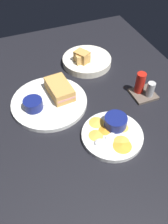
# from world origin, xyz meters

# --- Properties ---
(ground_plane) EXTENTS (1.10, 1.10, 0.03)m
(ground_plane) POSITION_xyz_m (0.00, 0.00, -0.01)
(ground_plane) COLOR black
(plate_sandwich_main) EXTENTS (0.28, 0.28, 0.02)m
(plate_sandwich_main) POSITION_xyz_m (0.01, -0.04, 0.01)
(plate_sandwich_main) COLOR white
(plate_sandwich_main) RESTS_ON ground_plane
(sandwich_half_near) EXTENTS (0.14, 0.09, 0.05)m
(sandwich_half_near) POSITION_xyz_m (-0.02, 0.01, 0.04)
(sandwich_half_near) COLOR tan
(sandwich_half_near) RESTS_ON plate_sandwich_main
(ramekin_dark_sauce) EXTENTS (0.07, 0.07, 0.04)m
(ramekin_dark_sauce) POSITION_xyz_m (0.02, -0.10, 0.04)
(ramekin_dark_sauce) COLOR navy
(ramekin_dark_sauce) RESTS_ON plate_sandwich_main
(spoon_by_dark_ramekin) EXTENTS (0.02, 0.10, 0.01)m
(spoon_by_dark_ramekin) POSITION_xyz_m (0.02, -0.05, 0.02)
(spoon_by_dark_ramekin) COLOR silver
(spoon_by_dark_ramekin) RESTS_ON plate_sandwich_main
(plate_chips_companion) EXTENTS (0.21, 0.21, 0.02)m
(plate_chips_companion) POSITION_xyz_m (0.24, 0.11, 0.01)
(plate_chips_companion) COLOR white
(plate_chips_companion) RESTS_ON ground_plane
(ramekin_light_gravy) EXTENTS (0.08, 0.08, 0.04)m
(ramekin_light_gravy) POSITION_xyz_m (0.21, 0.14, 0.04)
(ramekin_light_gravy) COLOR navy
(ramekin_light_gravy) RESTS_ON plate_chips_companion
(spoon_by_gravy_ramekin) EXTENTS (0.04, 0.10, 0.01)m
(spoon_by_gravy_ramekin) POSITION_xyz_m (0.25, 0.07, 0.02)
(spoon_by_gravy_ramekin) COLOR silver
(spoon_by_gravy_ramekin) RESTS_ON plate_chips_companion
(plantain_chip_scatter) EXTENTS (0.19, 0.15, 0.01)m
(plantain_chip_scatter) POSITION_xyz_m (0.24, 0.10, 0.02)
(plantain_chip_scatter) COLOR gold
(plantain_chip_scatter) RESTS_ON plate_chips_companion
(bread_basket_rear) EXTENTS (0.22, 0.22, 0.08)m
(bread_basket_rear) POSITION_xyz_m (-0.18, 0.19, 0.02)
(bread_basket_rear) COLOR silver
(bread_basket_rear) RESTS_ON ground_plane
(condiment_caddy) EXTENTS (0.09, 0.09, 0.10)m
(condiment_caddy) POSITION_xyz_m (0.09, 0.31, 0.03)
(condiment_caddy) COLOR brown
(condiment_caddy) RESTS_ON ground_plane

